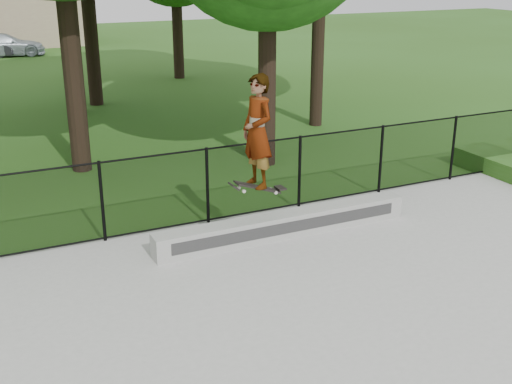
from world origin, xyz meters
TOP-DOWN VIEW (x-y plane):
  - grind_ledge at (1.03, 4.70)m, footprint 4.98×0.40m
  - car_c at (-1.24, 32.50)m, footprint 3.94×1.94m
  - skater_airborne at (0.35, 4.44)m, footprint 0.80×0.75m
  - chainlink_fence at (0.00, 5.90)m, footprint 16.06×0.06m

SIDE VIEW (x-z plane):
  - grind_ledge at x=1.03m, z-range 0.06..0.49m
  - car_c at x=-1.24m, z-range 0.00..1.21m
  - chainlink_fence at x=0.00m, z-range 0.06..1.56m
  - skater_airborne at x=0.35m, z-range 1.08..3.20m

